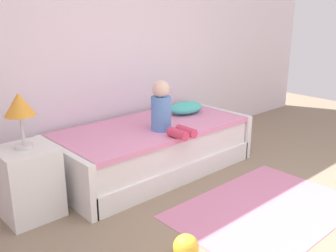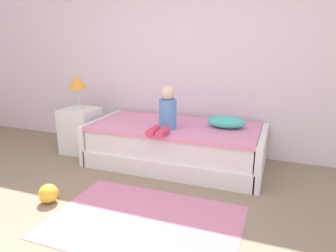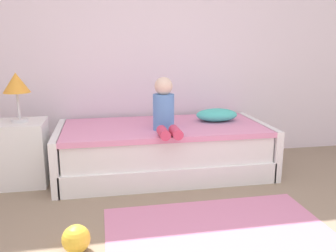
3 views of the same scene
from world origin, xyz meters
TOP-DOWN VIEW (x-y plane):
  - wall_rear at (0.00, 2.60)m, footprint 7.20×0.10m
  - bed at (0.07, 2.00)m, footprint 2.11×1.00m
  - nightstand at (-1.28, 1.97)m, footprint 0.44×0.44m
  - table_lamp at (-1.28, 1.97)m, footprint 0.24×0.24m
  - child_figure at (0.04, 1.77)m, footprint 0.20×0.51m
  - pillow at (0.66, 2.10)m, footprint 0.44×0.30m
  - toy_ball at (-0.73, 0.68)m, footprint 0.18×0.18m
  - area_rug at (0.25, 0.70)m, footprint 1.60×1.10m

SIDE VIEW (x-z plane):
  - area_rug at x=0.25m, z-range 0.00..0.01m
  - toy_ball at x=-0.73m, z-range 0.00..0.18m
  - bed at x=0.07m, z-range 0.00..0.50m
  - nightstand at x=-1.28m, z-range 0.00..0.60m
  - pillow at x=0.66m, z-range 0.50..0.63m
  - child_figure at x=0.04m, z-range 0.45..0.96m
  - table_lamp at x=-1.28m, z-range 0.71..1.16m
  - wall_rear at x=0.00m, z-range 0.00..2.90m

